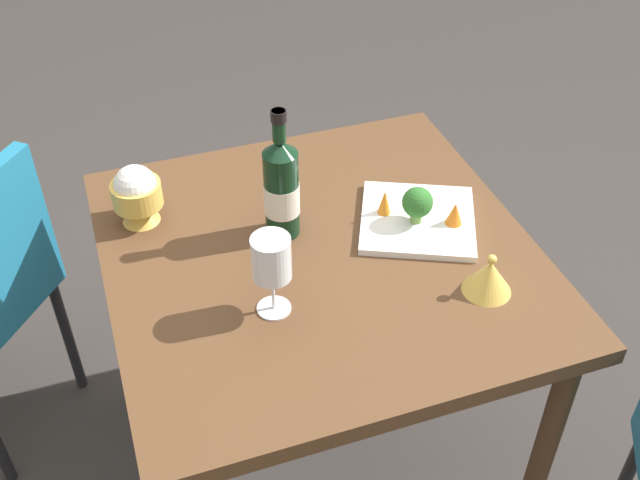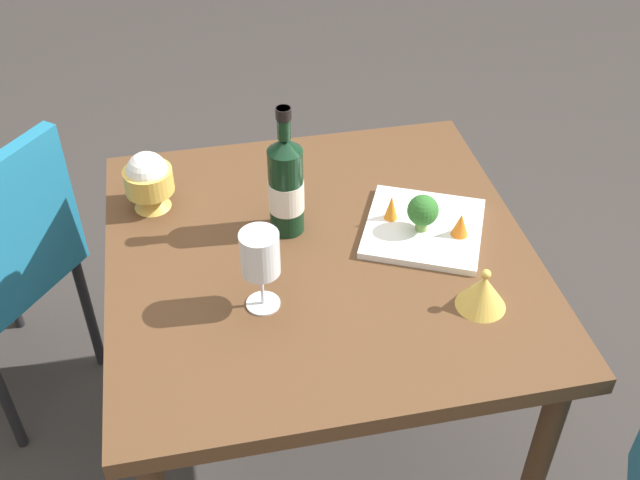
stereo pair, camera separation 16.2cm
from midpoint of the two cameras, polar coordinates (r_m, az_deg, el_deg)
The scene contains 11 objects.
ground_plane at distance 2.21m, azimuth 2.18°, elevation -15.87°, with size 8.00×8.00×0.00m, color #383330.
dining_table at distance 1.70m, azimuth 2.73°, elevation -3.16°, with size 0.90×0.90×0.76m.
chair_by_wall at distance 2.09m, azimuth -20.63°, elevation -1.49°, with size 0.56×0.56×0.85m.
wine_bottle at distance 1.62m, azimuth 0.31°, elevation 3.99°, with size 0.08×0.08×0.31m.
wine_glass at distance 1.43m, azimuth -1.26°, elevation -1.28°, with size 0.08×0.08×0.18m.
rice_bowl at distance 1.74m, azimuth -10.03°, elevation 4.31°, with size 0.11×0.11×0.14m.
rice_bowl_lid at distance 1.54m, azimuth 14.97°, elevation -3.84°, with size 0.10×0.10×0.09m.
serving_plate at distance 1.71m, azimuth 10.40°, elevation 0.77°, with size 0.33×0.33×0.02m.
broccoli_floret at distance 1.67m, azimuth 10.42°, elevation 2.01°, with size 0.07×0.07×0.09m.
carrot_garnish_left at distance 1.70m, azimuth 8.05°, elevation 2.32°, with size 0.03×0.03×0.06m.
carrot_garnish_right at distance 1.68m, azimuth 13.12°, elevation 1.01°, with size 0.04×0.04×0.05m.
Camera 2 is at (-0.25, -1.22, 1.83)m, focal length 43.11 mm.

